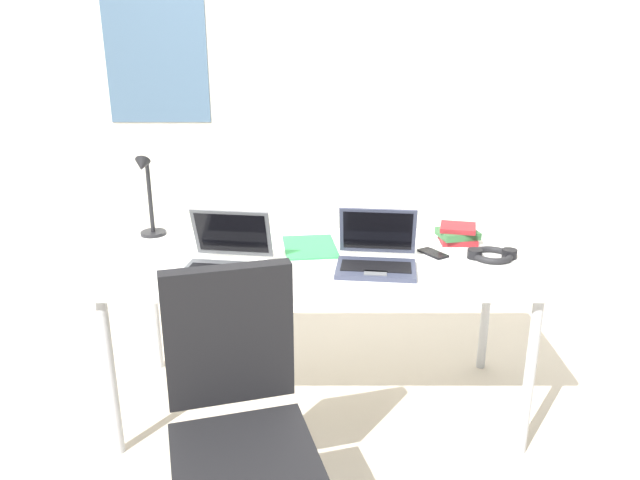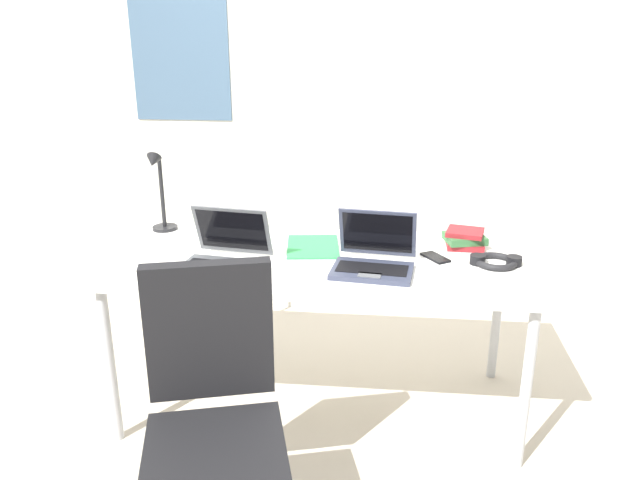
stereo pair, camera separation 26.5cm
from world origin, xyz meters
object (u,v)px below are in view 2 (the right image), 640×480
(laptop_far_corner, at_px, (224,257))
(book_stack, at_px, (465,239))
(desk_lamp, at_px, (159,192))
(headphones, at_px, (496,261))
(coffee_mug, at_px, (238,225))
(office_chair, at_px, (215,446))
(laptop_front_left, at_px, (374,259))
(computer_mouse, at_px, (358,242))
(cell_phone, at_px, (435,257))
(paper_folder_back_right, at_px, (313,247))

(laptop_far_corner, xyz_separation_m, book_stack, (1.02, 0.36, -0.01))
(desk_lamp, relative_size, laptop_far_corner, 1.08)
(headphones, bearing_deg, book_stack, 116.84)
(headphones, bearing_deg, laptop_far_corner, -172.55)
(headphones, relative_size, coffee_mug, 1.89)
(book_stack, distance_m, office_chair, 1.43)
(headphones, distance_m, coffee_mug, 1.20)
(office_chair, bearing_deg, headphones, 40.41)
(laptop_front_left, distance_m, laptop_far_corner, 0.62)
(coffee_mug, bearing_deg, office_chair, -81.47)
(book_stack, bearing_deg, office_chair, -130.12)
(computer_mouse, bearing_deg, book_stack, -12.82)
(cell_phone, xyz_separation_m, book_stack, (0.14, 0.16, 0.03))
(cell_phone, distance_m, headphones, 0.25)
(laptop_front_left, relative_size, coffee_mug, 3.14)
(cell_phone, bearing_deg, laptop_front_left, 176.79)
(laptop_far_corner, height_order, book_stack, laptop_far_corner)
(laptop_front_left, bearing_deg, headphones, 11.86)
(cell_phone, relative_size, office_chair, 0.14)
(laptop_far_corner, relative_size, coffee_mug, 3.29)
(laptop_front_left, distance_m, paper_folder_back_right, 0.37)
(computer_mouse, xyz_separation_m, coffee_mug, (-0.58, 0.10, 0.03))
(laptop_far_corner, height_order, computer_mouse, laptop_far_corner)
(computer_mouse, relative_size, paper_folder_back_right, 0.31)
(laptop_front_left, bearing_deg, book_stack, 38.02)
(book_stack, relative_size, office_chair, 0.20)
(book_stack, xyz_separation_m, coffee_mug, (-1.06, 0.08, 0.00))
(office_chair, bearing_deg, computer_mouse, 68.40)
(book_stack, bearing_deg, computer_mouse, -177.06)
(headphones, relative_size, office_chair, 0.22)
(desk_lamp, bearing_deg, office_chair, -64.15)
(laptop_far_corner, bearing_deg, book_stack, 19.22)
(computer_mouse, bearing_deg, headphones, -33.14)
(laptop_front_left, distance_m, coffee_mug, 0.76)
(book_stack, relative_size, paper_folder_back_right, 0.64)
(cell_phone, bearing_deg, coffee_mug, 131.97)
(office_chair, bearing_deg, laptop_front_left, 56.70)
(computer_mouse, bearing_deg, cell_phone, -37.69)
(headphones, bearing_deg, paper_folder_back_right, 170.45)
(laptop_front_left, relative_size, office_chair, 0.37)
(desk_lamp, bearing_deg, cell_phone, -10.40)
(book_stack, distance_m, paper_folder_back_right, 0.69)
(paper_folder_back_right, bearing_deg, laptop_far_corner, -140.42)
(desk_lamp, height_order, laptop_front_left, desk_lamp)
(headphones, distance_m, office_chair, 1.35)
(office_chair, bearing_deg, paper_folder_back_right, 78.03)
(laptop_far_corner, bearing_deg, office_chair, -79.42)
(computer_mouse, bearing_deg, coffee_mug, 154.17)
(desk_lamp, height_order, headphones, desk_lamp)
(computer_mouse, distance_m, office_chair, 1.16)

